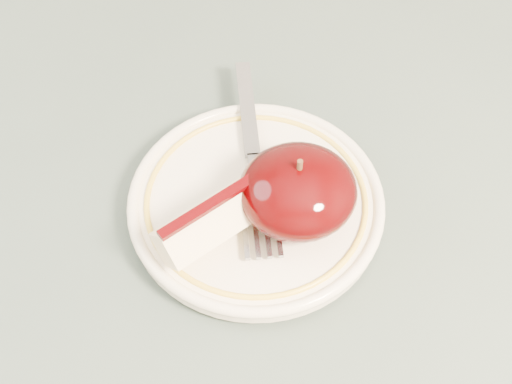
{
  "coord_description": "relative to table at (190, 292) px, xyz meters",
  "views": [
    {
      "loc": [
        0.03,
        -0.29,
        1.2
      ],
      "look_at": [
        0.06,
        0.02,
        0.78
      ],
      "focal_mm": 50.0,
      "sensor_mm": 36.0,
      "label": 1
    }
  ],
  "objects": [
    {
      "name": "apple_wedge",
      "position": [
        0.03,
        -0.01,
        0.12
      ],
      "size": [
        0.09,
        0.08,
        0.04
      ],
      "rotation": [
        0.0,
        0.0,
        0.56
      ],
      "color": "beige",
      "rests_on": "plate"
    },
    {
      "name": "fork",
      "position": [
        0.06,
        0.05,
        0.11
      ],
      "size": [
        0.03,
        0.19,
        0.0
      ],
      "rotation": [
        0.0,
        0.0,
        1.56
      ],
      "color": "gray",
      "rests_on": "plate"
    },
    {
      "name": "plate",
      "position": [
        0.06,
        0.02,
        0.1
      ],
      "size": [
        0.19,
        0.19,
        0.02
      ],
      "color": "#ECE1C6",
      "rests_on": "table"
    },
    {
      "name": "table",
      "position": [
        0.0,
        0.0,
        0.0
      ],
      "size": [
        0.9,
        0.9,
        0.75
      ],
      "color": "brown",
      "rests_on": "ground"
    },
    {
      "name": "apple_half",
      "position": [
        0.09,
        0.0,
        0.13
      ],
      "size": [
        0.08,
        0.08,
        0.06
      ],
      "color": "black",
      "rests_on": "plate"
    }
  ]
}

